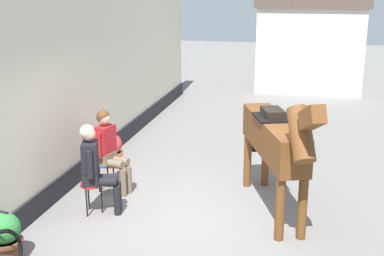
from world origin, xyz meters
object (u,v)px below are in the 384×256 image
object	(u,v)px
seated_visitor_near	(95,165)
spare_stool_white	(266,120)
saddled_horse_center	(276,140)
seated_visitor_far	(109,147)
flower_planter_near	(5,236)
flower_planter_far	(112,150)

from	to	relation	value
seated_visitor_near	spare_stool_white	xyz separation A→B (m)	(2.14, 4.54, -0.38)
seated_visitor_near	saddled_horse_center	distance (m)	2.70
seated_visitor_far	flower_planter_near	bearing A→B (deg)	-100.37
flower_planter_far	saddled_horse_center	bearing A→B (deg)	-23.72
flower_planter_far	flower_planter_near	bearing A→B (deg)	-90.51
seated_visitor_far	flower_planter_near	size ratio (longest dim) A/B	2.17
saddled_horse_center	flower_planter_far	distance (m)	3.51
flower_planter_near	flower_planter_far	xyz separation A→B (m)	(0.03, 3.54, 0.00)
saddled_horse_center	flower_planter_near	xyz separation A→B (m)	(-3.16, -2.16, -0.82)
saddled_horse_center	spare_stool_white	bearing A→B (deg)	96.69
saddled_horse_center	flower_planter_near	bearing A→B (deg)	-145.59
flower_planter_far	seated_visitor_near	bearing A→B (deg)	-75.09
saddled_horse_center	seated_visitor_near	bearing A→B (deg)	-166.94
seated_visitor_far	saddled_horse_center	bearing A→B (deg)	-5.13
saddled_horse_center	flower_planter_near	distance (m)	3.91
seated_visitor_far	flower_planter_far	bearing A→B (deg)	109.90
seated_visitor_near	seated_visitor_far	xyz separation A→B (m)	(-0.12, 0.85, 0.00)
flower_planter_near	flower_planter_far	size ratio (longest dim) A/B	1.00
saddled_horse_center	seated_visitor_far	bearing A→B (deg)	174.87
seated_visitor_far	flower_planter_near	distance (m)	2.49
flower_planter_near	spare_stool_white	xyz separation A→B (m)	(2.70, 6.10, 0.07)
seated_visitor_far	seated_visitor_near	bearing A→B (deg)	-82.09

